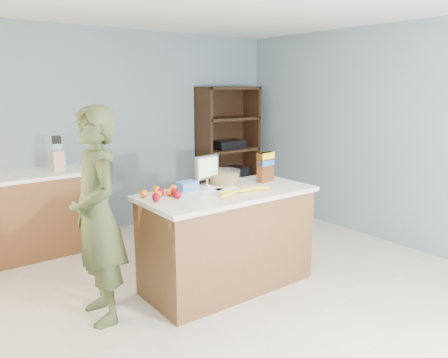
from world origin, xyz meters
TOP-DOWN VIEW (x-y plane):
  - floor at (0.00, 0.00)m, footprint 4.50×5.00m
  - walls at (0.00, 0.00)m, footprint 4.52×5.02m
  - counter_peninsula at (0.00, 0.30)m, footprint 1.56×0.76m
  - back_cabinet at (-1.20, 2.20)m, footprint 1.24×0.62m
  - shelving_unit at (1.55, 2.35)m, footprint 0.90×0.40m
  - person at (-1.14, 0.45)m, footprint 0.45×0.64m
  - knife_block at (-0.91, 2.13)m, footprint 0.12×0.10m
  - envelopes at (-0.03, 0.38)m, footprint 0.37×0.18m
  - bananas at (0.03, 0.15)m, footprint 0.55×0.15m
  - apples at (-0.55, 0.40)m, footprint 0.28×0.22m
  - oranges at (-0.55, 0.52)m, footprint 0.36×0.22m
  - blue_carton at (-0.27, 0.54)m, footprint 0.19×0.14m
  - salad_bowl at (0.16, 0.56)m, footprint 0.30×0.30m
  - tv at (-0.01, 0.60)m, footprint 0.28×0.12m
  - cereal_box at (0.53, 0.38)m, footprint 0.20×0.10m

SIDE VIEW (x-z plane):
  - floor at x=0.00m, z-range -0.01..0.01m
  - counter_peninsula at x=0.00m, z-range -0.03..0.87m
  - back_cabinet at x=-1.20m, z-range 0.00..0.90m
  - person at x=-1.14m, z-range 0.00..1.68m
  - shelving_unit at x=1.55m, z-range -0.04..1.76m
  - envelopes at x=-0.03m, z-range 0.90..0.90m
  - bananas at x=0.03m, z-range 0.90..0.94m
  - oranges at x=-0.55m, z-range 0.90..0.96m
  - apples at x=-0.55m, z-range 0.90..0.97m
  - blue_carton at x=-0.27m, z-range 0.90..0.98m
  - salad_bowl at x=0.16m, z-range 0.89..1.02m
  - knife_block at x=-0.91m, z-range 0.86..1.17m
  - tv at x=-0.01m, z-range 0.92..1.20m
  - cereal_box at x=0.53m, z-range 0.92..1.21m
  - walls at x=0.00m, z-range 0.40..2.91m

